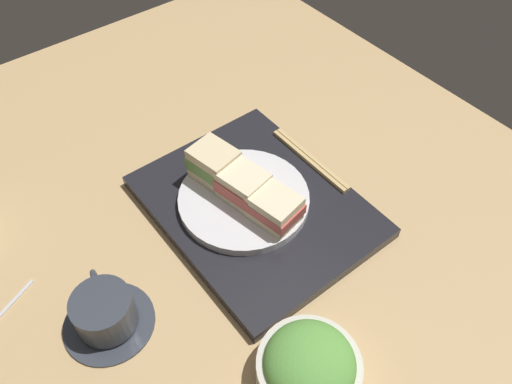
# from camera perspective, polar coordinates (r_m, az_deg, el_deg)

# --- Properties ---
(ground_plane) EXTENTS (1.40, 1.00, 0.03)m
(ground_plane) POSITION_cam_1_polar(r_m,az_deg,el_deg) (0.85, 1.92, -3.75)
(ground_plane) COLOR tan
(serving_tray) EXTENTS (0.37, 0.29, 0.02)m
(serving_tray) POSITION_cam_1_polar(r_m,az_deg,el_deg) (0.85, -0.04, -1.58)
(serving_tray) COLOR black
(serving_tray) RESTS_ON ground_plane
(sandwich_plate) EXTENTS (0.21, 0.21, 0.02)m
(sandwich_plate) POSITION_cam_1_polar(r_m,az_deg,el_deg) (0.83, -1.37, -0.78)
(sandwich_plate) COLOR silver
(sandwich_plate) RESTS_ON serving_tray
(sandwich_near) EXTENTS (0.09, 0.07, 0.05)m
(sandwich_near) POSITION_cam_1_polar(r_m,az_deg,el_deg) (0.78, 2.09, -1.76)
(sandwich_near) COLOR beige
(sandwich_near) RESTS_ON sandwich_plate
(sandwich_middle) EXTENTS (0.08, 0.08, 0.05)m
(sandwich_middle) POSITION_cam_1_polar(r_m,az_deg,el_deg) (0.81, -1.41, 0.76)
(sandwich_middle) COLOR beige
(sandwich_middle) RESTS_ON sandwich_plate
(sandwich_far) EXTENTS (0.09, 0.07, 0.06)m
(sandwich_far) POSITION_cam_1_polar(r_m,az_deg,el_deg) (0.84, -4.69, 3.14)
(sandwich_far) COLOR beige
(sandwich_far) RESTS_ON sandwich_plate
(salad_bowl) EXTENTS (0.13, 0.13, 0.08)m
(salad_bowl) POSITION_cam_1_polar(r_m,az_deg,el_deg) (0.68, 5.91, -18.92)
(salad_bowl) COLOR beige
(salad_bowl) RESTS_ON ground_plane
(chopsticks_pair) EXTENTS (0.18, 0.02, 0.01)m
(chopsticks_pair) POSITION_cam_1_polar(r_m,az_deg,el_deg) (0.90, 6.05, 3.65)
(chopsticks_pair) COLOR tan
(chopsticks_pair) RESTS_ON serving_tray
(coffee_cup) EXTENTS (0.13, 0.13, 0.06)m
(coffee_cup) POSITION_cam_1_polar(r_m,az_deg,el_deg) (0.75, -16.57, -12.74)
(coffee_cup) COLOR #333842
(coffee_cup) RESTS_ON ground_plane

